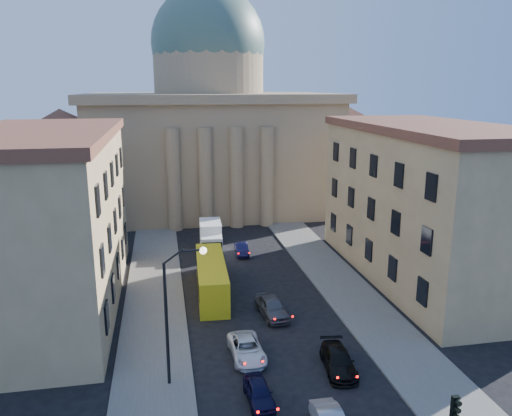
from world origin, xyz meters
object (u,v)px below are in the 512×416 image
Objects in this scene: city_bus at (211,277)px; box_truck at (211,238)px; car_left_near at (259,392)px; street_lamp at (175,305)px.

box_truck reaches higher than city_bus.
box_truck is (-0.00, 27.87, 0.92)m from car_left_near.
car_left_near is 0.33× the size of city_bus.
street_lamp is 14.42m from city_bus.
street_lamp is 25.90m from box_truck.
city_bus reaches higher than car_left_near.
street_lamp reaches higher than box_truck.
car_left_near is at bearing -86.73° from box_truck.
city_bus is (3.47, 13.50, -3.68)m from street_lamp.
car_left_near is 0.60× the size of box_truck.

